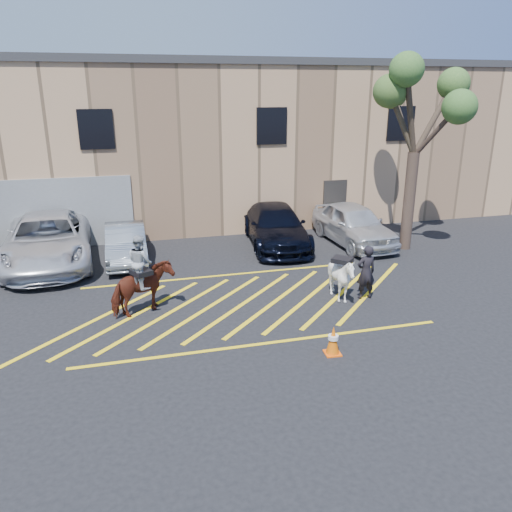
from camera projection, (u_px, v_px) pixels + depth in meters
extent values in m
plane|color=black|center=(241.00, 300.00, 15.09)|extent=(90.00, 90.00, 0.00)
imported|color=silver|center=(48.00, 240.00, 18.00)|extent=(3.28, 6.53, 1.77)
imported|color=gray|center=(126.00, 243.00, 18.37)|extent=(1.44, 4.05, 1.33)
imported|color=black|center=(276.00, 226.00, 20.21)|extent=(2.78, 5.62, 1.57)
imported|color=silver|center=(353.00, 224.00, 20.39)|extent=(2.16, 4.92, 1.65)
imported|color=black|center=(366.00, 272.00, 14.98)|extent=(0.63, 0.42, 1.67)
cube|color=tan|center=(185.00, 143.00, 24.97)|extent=(32.00, 10.00, 7.00)
cube|color=#2D2D30|center=(182.00, 65.00, 23.80)|extent=(32.20, 10.20, 0.30)
cube|color=black|center=(96.00, 129.00, 19.03)|extent=(1.30, 0.08, 1.50)
cube|color=black|center=(272.00, 126.00, 20.73)|extent=(1.30, 0.08, 1.50)
cube|color=black|center=(401.00, 124.00, 22.18)|extent=(1.30, 0.08, 1.50)
cube|color=#38332D|center=(334.00, 204.00, 22.57)|extent=(1.10, 0.08, 2.20)
cube|color=yellow|center=(95.00, 320.00, 13.79)|extent=(4.20, 4.20, 0.01)
cube|color=yellow|center=(134.00, 316.00, 14.05)|extent=(4.20, 4.20, 0.01)
cube|color=yellow|center=(172.00, 312.00, 14.30)|extent=(4.20, 4.20, 0.01)
cube|color=yellow|center=(208.00, 308.00, 14.56)|extent=(4.20, 4.20, 0.01)
cube|color=yellow|center=(243.00, 304.00, 14.81)|extent=(4.20, 4.20, 0.01)
cube|color=yellow|center=(277.00, 300.00, 15.07)|extent=(4.20, 4.20, 0.01)
cube|color=yellow|center=(309.00, 297.00, 15.32)|extent=(4.20, 4.20, 0.01)
cube|color=yellow|center=(341.00, 293.00, 15.58)|extent=(4.20, 4.20, 0.01)
cube|color=yellow|center=(371.00, 290.00, 15.83)|extent=(4.20, 4.20, 0.01)
cube|color=yellow|center=(226.00, 275.00, 17.10)|extent=(9.50, 0.12, 0.01)
cube|color=yellow|center=(266.00, 343.00, 12.52)|extent=(9.50, 0.12, 0.01)
imported|color=maroon|center=(142.00, 289.00, 13.97)|extent=(1.92, 1.53, 1.48)
imported|color=#989BA1|center=(140.00, 262.00, 13.71)|extent=(0.85, 0.92, 1.51)
cube|color=black|center=(141.00, 272.00, 13.81)|extent=(0.67, 0.71, 0.14)
imported|color=white|center=(341.00, 278.00, 14.87)|extent=(1.74, 1.74, 1.44)
cube|color=black|center=(342.00, 260.00, 14.70)|extent=(0.72, 0.72, 0.14)
cube|color=#FF570A|center=(332.00, 353.00, 12.04)|extent=(0.41, 0.41, 0.03)
cone|color=#E05E09|center=(333.00, 340.00, 11.93)|extent=(0.32, 0.32, 0.70)
cylinder|color=silver|center=(333.00, 337.00, 11.91)|extent=(0.25, 0.25, 0.10)
cylinder|color=#47372B|center=(409.00, 202.00, 19.41)|extent=(0.44, 0.44, 3.80)
cylinder|color=#4A3D2D|center=(434.00, 120.00, 18.74)|extent=(1.76, 0.51, 2.68)
cylinder|color=#403427|center=(403.00, 123.00, 19.25)|extent=(0.33, 1.88, 2.34)
cylinder|color=#4D422F|center=(402.00, 124.00, 18.32)|extent=(1.40, 0.20, 2.39)
cylinder|color=#443029|center=(436.00, 132.00, 17.97)|extent=(0.78, 1.62, 1.96)
cylinder|color=#433528|center=(410.00, 114.00, 17.99)|extent=(1.16, 0.77, 3.11)
sphere|color=#4F7432|center=(454.00, 84.00, 18.66)|extent=(1.20, 1.20, 1.20)
sphere|color=#4D6B2E|center=(392.00, 93.00, 19.67)|extent=(1.20, 1.20, 1.20)
sphere|color=#43632A|center=(390.00, 91.00, 17.81)|extent=(1.20, 1.20, 1.20)
sphere|color=#3E6D2E|center=(460.00, 107.00, 17.10)|extent=(1.20, 1.20, 1.20)
sphere|color=#487130|center=(407.00, 69.00, 17.14)|extent=(1.20, 1.20, 1.20)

